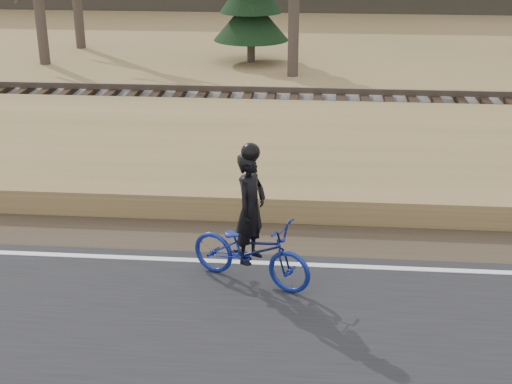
{
  "coord_description": "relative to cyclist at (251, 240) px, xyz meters",
  "views": [
    {
      "loc": [
        -1.85,
        -9.38,
        5.08
      ],
      "look_at": [
        -2.7,
        0.5,
        1.1
      ],
      "focal_mm": 50.0,
      "sensor_mm": 36.0,
      "label": 1
    }
  ],
  "objects": [
    {
      "name": "embankment",
      "position": [
        2.7,
        4.56,
        -0.49
      ],
      "size": [
        120.0,
        5.0,
        0.44
      ],
      "primitive_type": "cube",
      "color": "#9B744F",
      "rests_on": "ground"
    },
    {
      "name": "cyclist",
      "position": [
        0.0,
        0.0,
        0.0
      ],
      "size": [
        1.98,
        1.36,
        2.09
      ],
      "rotation": [
        0.0,
        0.0,
        1.16
      ],
      "color": "navy",
      "rests_on": "road"
    },
    {
      "name": "railroad",
      "position": [
        2.7,
        8.36,
        -0.19
      ],
      "size": [
        120.0,
        2.4,
        0.29
      ],
      "color": "black",
      "rests_on": "ballast"
    },
    {
      "name": "ballast",
      "position": [
        2.7,
        8.36,
        -0.49
      ],
      "size": [
        120.0,
        3.0,
        0.45
      ],
      "primitive_type": "cube",
      "color": "slate",
      "rests_on": "ground"
    },
    {
      "name": "shoulder",
      "position": [
        2.7,
        1.56,
        -0.69
      ],
      "size": [
        120.0,
        1.6,
        0.04
      ],
      "primitive_type": "cube",
      "color": "#473A2B",
      "rests_on": "ground"
    },
    {
      "name": "edge_line",
      "position": [
        2.7,
        0.56,
        -0.65
      ],
      "size": [
        120.0,
        0.12,
        0.01
      ],
      "primitive_type": "cube",
      "color": "silver",
      "rests_on": "road"
    },
    {
      "name": "ground",
      "position": [
        2.7,
        0.36,
        -0.71
      ],
      "size": [
        120.0,
        120.0,
        0.0
      ],
      "primitive_type": "plane",
      "color": "#9B744F",
      "rests_on": "ground"
    }
  ]
}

